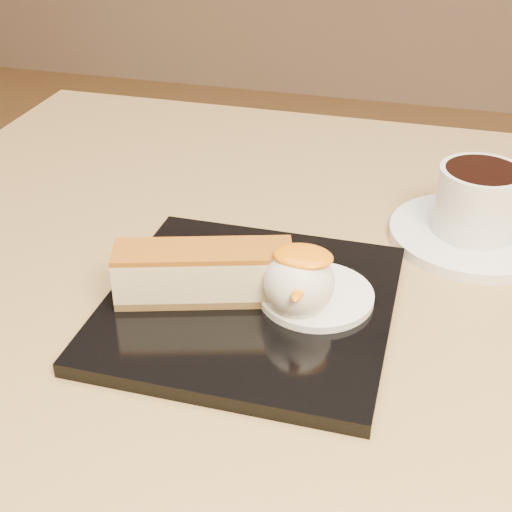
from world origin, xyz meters
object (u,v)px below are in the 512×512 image
(table, at_px, (260,420))
(cheesecake, at_px, (204,273))
(ice_cream_scoop, at_px, (299,283))
(dessert_plate, at_px, (249,306))
(saucer, at_px, (472,235))
(coffee_cup, at_px, (480,200))

(table, distance_m, cheesecake, 0.20)
(ice_cream_scoop, bearing_deg, dessert_plate, 172.87)
(cheesecake, distance_m, saucer, 0.26)
(cheesecake, height_order, ice_cream_scoop, ice_cream_scoop)
(cheesecake, bearing_deg, dessert_plate, -9.00)
(ice_cream_scoop, distance_m, saucer, 0.21)
(cheesecake, bearing_deg, table, 34.98)
(dessert_plate, xyz_separation_m, ice_cream_scoop, (0.04, -0.00, 0.03))
(table, relative_size, saucer, 5.33)
(table, height_order, dessert_plate, dessert_plate)
(dessert_plate, relative_size, ice_cream_scoop, 4.14)
(cheesecake, distance_m, coffee_cup, 0.26)
(dessert_plate, height_order, coffee_cup, coffee_cup)
(ice_cream_scoop, relative_size, saucer, 0.35)
(dessert_plate, bearing_deg, ice_cream_scoop, -7.13)
(table, bearing_deg, saucer, 36.12)
(table, relative_size, coffee_cup, 7.98)
(cheesecake, relative_size, saucer, 0.94)
(cheesecake, height_order, saucer, cheesecake)
(ice_cream_scoop, relative_size, coffee_cup, 0.53)
(table, height_order, cheesecake, cheesecake)
(dessert_plate, relative_size, saucer, 1.47)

